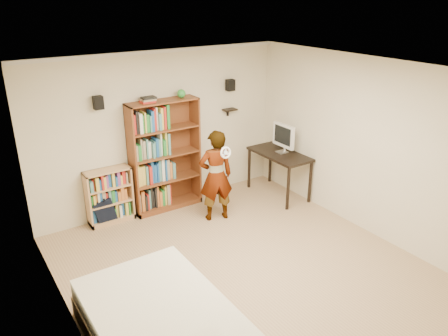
# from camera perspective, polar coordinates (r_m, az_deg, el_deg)

# --- Properties ---
(ground) EXTENTS (4.50, 5.00, 0.01)m
(ground) POSITION_cam_1_polar(r_m,az_deg,el_deg) (6.14, 2.98, -13.24)
(ground) COLOR tan
(ground) RESTS_ON ground
(room_shell) EXTENTS (4.52, 5.02, 2.71)m
(room_shell) POSITION_cam_1_polar(r_m,az_deg,el_deg) (5.32, 3.35, 2.42)
(room_shell) COLOR beige
(room_shell) RESTS_ON ground
(crown_molding) EXTENTS (4.50, 5.00, 0.06)m
(crown_molding) POSITION_cam_1_polar(r_m,az_deg,el_deg) (5.09, 3.58, 12.09)
(crown_molding) COLOR silver
(crown_molding) RESTS_ON room_shell
(speaker_left) EXTENTS (0.14, 0.12, 0.20)m
(speaker_left) POSITION_cam_1_polar(r_m,az_deg,el_deg) (6.88, -16.11, 8.20)
(speaker_left) COLOR black
(speaker_left) RESTS_ON room_shell
(speaker_right) EXTENTS (0.14, 0.12, 0.20)m
(speaker_right) POSITION_cam_1_polar(r_m,az_deg,el_deg) (7.91, 0.83, 10.78)
(speaker_right) COLOR black
(speaker_right) RESTS_ON room_shell
(wall_shelf) EXTENTS (0.25, 0.16, 0.02)m
(wall_shelf) POSITION_cam_1_polar(r_m,az_deg,el_deg) (8.02, 0.77, 7.63)
(wall_shelf) COLOR black
(wall_shelf) RESTS_ON room_shell
(tall_bookshelf) EXTENTS (1.21, 0.35, 1.92)m
(tall_bookshelf) POSITION_cam_1_polar(r_m,az_deg,el_deg) (7.46, -7.69, 1.55)
(tall_bookshelf) COLOR brown
(tall_bookshelf) RESTS_ON ground
(low_bookshelf) EXTENTS (0.74, 0.28, 0.92)m
(low_bookshelf) POSITION_cam_1_polar(r_m,az_deg,el_deg) (7.35, -14.74, -3.57)
(low_bookshelf) COLOR tan
(low_bookshelf) RESTS_ON ground
(computer_desk) EXTENTS (0.61, 1.21, 0.83)m
(computer_desk) POSITION_cam_1_polar(r_m,az_deg,el_deg) (8.14, 7.14, -0.77)
(computer_desk) COLOR black
(computer_desk) RESTS_ON ground
(imac) EXTENTS (0.18, 0.54, 0.53)m
(imac) POSITION_cam_1_polar(r_m,az_deg,el_deg) (7.94, 7.66, 3.83)
(imac) COLOR white
(imac) RESTS_ON computer_desk
(daybed) EXTENTS (1.35, 2.08, 0.61)m
(daybed) POSITION_cam_1_polar(r_m,az_deg,el_deg) (4.92, -8.03, -19.44)
(daybed) COLOR white
(daybed) RESTS_ON ground
(person) EXTENTS (0.64, 0.50, 1.54)m
(person) POSITION_cam_1_polar(r_m,az_deg,el_deg) (7.08, -1.07, -1.03)
(person) COLOR black
(person) RESTS_ON ground
(wii_wheel) EXTENTS (0.19, 0.07, 0.19)m
(wii_wheel) POSITION_cam_1_polar(r_m,az_deg,el_deg) (6.68, 0.22, 2.02)
(wii_wheel) COLOR white
(wii_wheel) RESTS_ON person
(navy_bag) EXTENTS (0.35, 0.23, 0.47)m
(navy_bag) POSITION_cam_1_polar(r_m,az_deg,el_deg) (7.39, -15.39, -5.43)
(navy_bag) COLOR black
(navy_bag) RESTS_ON ground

